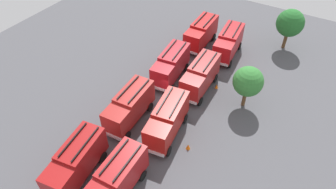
{
  "coord_description": "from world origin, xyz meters",
  "views": [
    {
      "loc": [
        22.8,
        13.68,
        25.88
      ],
      "look_at": [
        0.0,
        0.0,
        1.4
      ],
      "focal_mm": 32.76,
      "sensor_mm": 36.0,
      "label": 1
    }
  ],
  "objects_px": {
    "fire_truck_4": "(229,42)",
    "fire_truck_6": "(167,119)",
    "fire_truck_3": "(76,161)",
    "fire_truck_5": "(201,75)",
    "traffic_cone_2": "(196,34)",
    "tree_1": "(248,82)",
    "fire_truck_7": "(116,179)",
    "firefighter_0": "(55,164)",
    "fire_truck_2": "(130,106)",
    "traffic_cone_0": "(188,147)",
    "fire_truck_1": "(171,64)",
    "firefighter_2": "(153,70)",
    "firefighter_3": "(97,176)",
    "traffic_cone_1": "(217,86)",
    "tree_0": "(290,23)",
    "fire_truck_0": "(201,33)"
  },
  "relations": [
    {
      "from": "firefighter_3",
      "to": "traffic_cone_2",
      "type": "xyz_separation_m",
      "value": [
        -27.99,
        -3.92,
        -0.6
      ]
    },
    {
      "from": "firefighter_2",
      "to": "traffic_cone_0",
      "type": "height_order",
      "value": "firefighter_2"
    },
    {
      "from": "fire_truck_1",
      "to": "tree_0",
      "type": "distance_m",
      "value": 18.41
    },
    {
      "from": "fire_truck_2",
      "to": "traffic_cone_1",
      "type": "xyz_separation_m",
      "value": [
        -10.02,
        6.13,
        -1.86
      ]
    },
    {
      "from": "fire_truck_5",
      "to": "traffic_cone_1",
      "type": "distance_m",
      "value": 2.87
    },
    {
      "from": "fire_truck_3",
      "to": "fire_truck_6",
      "type": "height_order",
      "value": "same"
    },
    {
      "from": "fire_truck_2",
      "to": "firefighter_3",
      "type": "xyz_separation_m",
      "value": [
        8.11,
        2.11,
        -1.2
      ]
    },
    {
      "from": "fire_truck_3",
      "to": "firefighter_2",
      "type": "distance_m",
      "value": 16.56
    },
    {
      "from": "firefighter_2",
      "to": "firefighter_3",
      "type": "bearing_deg",
      "value": -84.38
    },
    {
      "from": "firefighter_2",
      "to": "tree_1",
      "type": "distance_m",
      "value": 12.59
    },
    {
      "from": "tree_1",
      "to": "fire_truck_7",
      "type": "bearing_deg",
      "value": -18.62
    },
    {
      "from": "fire_truck_3",
      "to": "fire_truck_6",
      "type": "distance_m",
      "value": 9.94
    },
    {
      "from": "fire_truck_5",
      "to": "firefighter_0",
      "type": "bearing_deg",
      "value": -23.17
    },
    {
      "from": "fire_truck_5",
      "to": "fire_truck_4",
      "type": "bearing_deg",
      "value": 176.56
    },
    {
      "from": "firefighter_0",
      "to": "traffic_cone_0",
      "type": "height_order",
      "value": "firefighter_0"
    },
    {
      "from": "fire_truck_3",
      "to": "fire_truck_4",
      "type": "height_order",
      "value": "same"
    },
    {
      "from": "fire_truck_2",
      "to": "tree_1",
      "type": "bearing_deg",
      "value": 127.7
    },
    {
      "from": "fire_truck_5",
      "to": "tree_0",
      "type": "bearing_deg",
      "value": 153.28
    },
    {
      "from": "fire_truck_4",
      "to": "traffic_cone_0",
      "type": "distance_m",
      "value": 18.11
    },
    {
      "from": "traffic_cone_2",
      "to": "fire_truck_6",
      "type": "bearing_deg",
      "value": 18.19
    },
    {
      "from": "fire_truck_1",
      "to": "fire_truck_4",
      "type": "distance_m",
      "value": 9.62
    },
    {
      "from": "firefighter_3",
      "to": "traffic_cone_1",
      "type": "xyz_separation_m",
      "value": [
        -18.13,
        4.02,
        -0.66
      ]
    },
    {
      "from": "fire_truck_2",
      "to": "tree_1",
      "type": "relative_size",
      "value": 1.36
    },
    {
      "from": "fire_truck_0",
      "to": "firefighter_3",
      "type": "relative_size",
      "value": 4.26
    },
    {
      "from": "fire_truck_4",
      "to": "fire_truck_6",
      "type": "xyz_separation_m",
      "value": [
        17.01,
        0.19,
        0.0
      ]
    },
    {
      "from": "fire_truck_5",
      "to": "fire_truck_7",
      "type": "distance_m",
      "value": 16.82
    },
    {
      "from": "fire_truck_7",
      "to": "traffic_cone_2",
      "type": "relative_size",
      "value": 10.24
    },
    {
      "from": "fire_truck_7",
      "to": "tree_1",
      "type": "relative_size",
      "value": 1.35
    },
    {
      "from": "fire_truck_5",
      "to": "fire_truck_6",
      "type": "height_order",
      "value": "same"
    },
    {
      "from": "firefighter_0",
      "to": "fire_truck_2",
      "type": "bearing_deg",
      "value": 46.27
    },
    {
      "from": "fire_truck_7",
      "to": "firefighter_2",
      "type": "xyz_separation_m",
      "value": [
        -15.98,
        -6.56,
        -1.25
      ]
    },
    {
      "from": "fire_truck_5",
      "to": "traffic_cone_2",
      "type": "xyz_separation_m",
      "value": [
        -11.09,
        -6.13,
        -1.8
      ]
    },
    {
      "from": "tree_1",
      "to": "traffic_cone_0",
      "type": "relative_size",
      "value": 8.32
    },
    {
      "from": "fire_truck_2",
      "to": "fire_truck_7",
      "type": "xyz_separation_m",
      "value": [
        8.03,
        4.43,
        0.0
      ]
    },
    {
      "from": "fire_truck_2",
      "to": "fire_truck_4",
      "type": "xyz_separation_m",
      "value": [
        -17.43,
        4.4,
        0.0
      ]
    },
    {
      "from": "fire_truck_3",
      "to": "traffic_cone_0",
      "type": "xyz_separation_m",
      "value": [
        -8.11,
        7.52,
        -1.83
      ]
    },
    {
      "from": "fire_truck_5",
      "to": "fire_truck_3",
      "type": "bearing_deg",
      "value": -16.86
    },
    {
      "from": "traffic_cone_1",
      "to": "firefighter_0",
      "type": "bearing_deg",
      "value": -23.73
    },
    {
      "from": "fire_truck_3",
      "to": "traffic_cone_1",
      "type": "relative_size",
      "value": 12.63
    },
    {
      "from": "fire_truck_1",
      "to": "firefighter_0",
      "type": "xyz_separation_m",
      "value": [
        18.03,
        -2.38,
        -1.19
      ]
    },
    {
      "from": "fire_truck_3",
      "to": "fire_truck_5",
      "type": "distance_m",
      "value": 17.73
    },
    {
      "from": "fire_truck_5",
      "to": "firefighter_0",
      "type": "relative_size",
      "value": 4.27
    },
    {
      "from": "firefighter_2",
      "to": "tree_0",
      "type": "distance_m",
      "value": 20.6
    },
    {
      "from": "fire_truck_1",
      "to": "fire_truck_3",
      "type": "height_order",
      "value": "same"
    },
    {
      "from": "fire_truck_4",
      "to": "fire_truck_7",
      "type": "xyz_separation_m",
      "value": [
        25.46,
        0.03,
        0.0
      ]
    },
    {
      "from": "traffic_cone_1",
      "to": "fire_truck_3",
      "type": "bearing_deg",
      "value": -18.25
    },
    {
      "from": "tree_0",
      "to": "traffic_cone_1",
      "type": "relative_size",
      "value": 10.19
    },
    {
      "from": "tree_1",
      "to": "traffic_cone_1",
      "type": "height_order",
      "value": "tree_1"
    },
    {
      "from": "fire_truck_4",
      "to": "traffic_cone_2",
      "type": "distance_m",
      "value": 6.91
    },
    {
      "from": "fire_truck_2",
      "to": "firefighter_2",
      "type": "bearing_deg",
      "value": -168.53
    }
  ]
}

